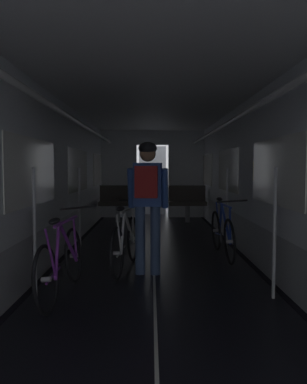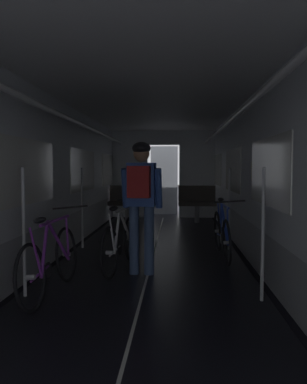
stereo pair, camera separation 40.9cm
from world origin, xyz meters
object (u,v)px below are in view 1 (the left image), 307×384
object	(u,v)px
bench_seat_far_right	(187,200)
bicycle_white_in_aisle	(126,242)
bicycle_purple	(62,262)
bench_seat_far_left	(118,200)
bicycle_blue	(222,232)
person_cyclist_aisle	(148,193)

from	to	relation	value
bench_seat_far_right	bicycle_white_in_aisle	world-z (taller)	bench_seat_far_right
bench_seat_far_right	bicycle_purple	world-z (taller)	bench_seat_far_right
bicycle_purple	bicycle_white_in_aisle	size ratio (longest dim) A/B	1.01
bench_seat_far_left	bicycle_white_in_aisle	xyz separation A→B (m)	(0.51, -4.77, -0.18)
bench_seat_far_right	bicycle_purple	size ratio (longest dim) A/B	0.58
bench_seat_far_left	bicycle_white_in_aisle	bearing A→B (deg)	-83.86
bicycle_purple	bicycle_white_in_aisle	world-z (taller)	bicycle_purple
bicycle_blue	bench_seat_far_right	bearing A→B (deg)	92.63
bench_seat_far_right	bicycle_purple	bearing A→B (deg)	-107.84
bicycle_purple	person_cyclist_aisle	bearing A→B (deg)	43.39
bench_seat_far_left	bicycle_white_in_aisle	size ratio (longest dim) A/B	0.58
bicycle_purple	bicycle_white_in_aisle	distance (m)	1.29
bench_seat_far_left	bench_seat_far_right	bearing A→B (deg)	0.00
bench_seat_far_right	person_cyclist_aisle	size ratio (longest dim) A/B	0.57
person_cyclist_aisle	bicycle_white_in_aisle	distance (m)	0.80
bench_seat_far_left	bicycle_blue	distance (m)	4.47
bicycle_blue	person_cyclist_aisle	world-z (taller)	person_cyclist_aisle
bicycle_blue	bicycle_white_in_aisle	world-z (taller)	bicycle_blue
bench_seat_far_right	bicycle_white_in_aisle	xyz separation A→B (m)	(-1.29, -4.77, -0.18)
bicycle_purple	bench_seat_far_left	bearing A→B (deg)	89.02
bench_seat_far_left	person_cyclist_aisle	distance (m)	5.13
bench_seat_far_left	bicycle_blue	size ratio (longest dim) A/B	0.58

